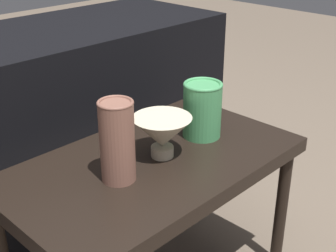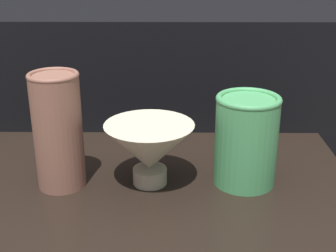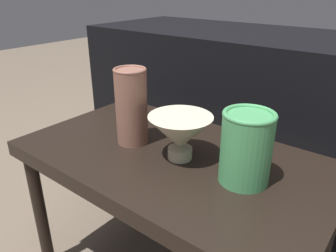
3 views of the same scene
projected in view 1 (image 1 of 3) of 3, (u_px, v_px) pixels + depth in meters
name	position (u px, v px, depth m)	size (l,w,h in m)	color
table	(153.00, 175.00, 1.22)	(0.78, 0.45, 0.44)	black
couch_backdrop	(39.00, 131.00, 1.60)	(1.38, 0.50, 0.67)	black
bowl	(162.00, 133.00, 1.19)	(0.15, 0.15, 0.11)	beige
vase_textured_left	(117.00, 141.00, 1.07)	(0.08, 0.08, 0.20)	brown
vase_colorful_right	(204.00, 109.00, 1.29)	(0.11, 0.11, 0.16)	#47995B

